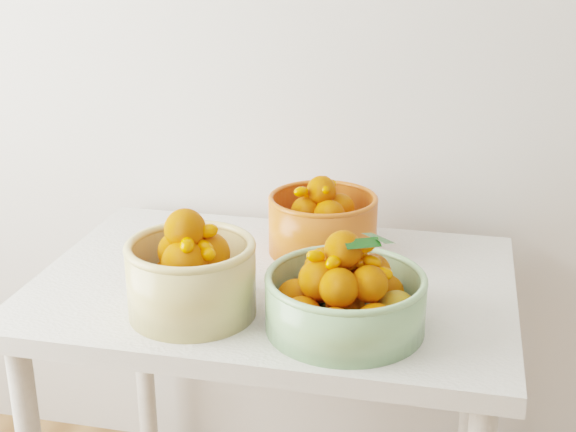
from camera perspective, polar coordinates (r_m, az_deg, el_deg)
name	(u,v)px	position (r m, az deg, el deg)	size (l,w,h in m)	color
table	(274,319)	(1.75, -1.00, -7.36)	(1.00, 0.70, 0.75)	silver
bowl_cream	(191,274)	(1.54, -6.90, -4.13)	(0.30, 0.30, 0.21)	#D1B875
bowl_green	(345,296)	(1.48, 4.08, -5.72)	(0.34, 0.34, 0.19)	#87B47C
bowl_orange	(322,222)	(1.82, 2.45, -0.42)	(0.32, 0.32, 0.18)	#D24D19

